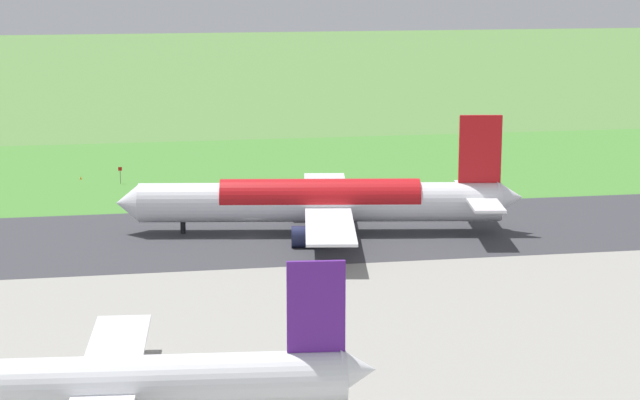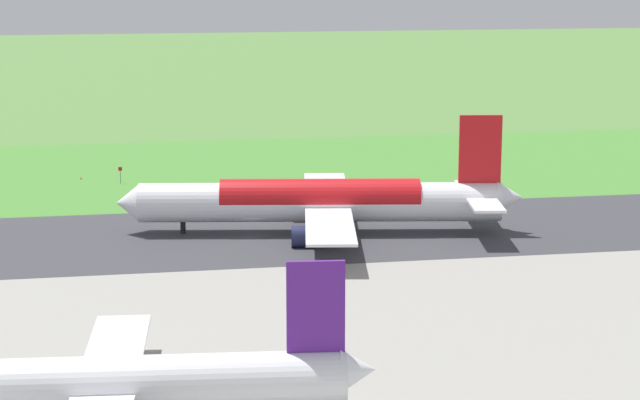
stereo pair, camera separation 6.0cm
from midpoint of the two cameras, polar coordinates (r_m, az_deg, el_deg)
name	(u,v)px [view 1 (the left image)]	position (r m, az deg, el deg)	size (l,w,h in m)	color
ground_plane	(252,236)	(154.19, -3.35, -1.76)	(800.00, 800.00, 0.00)	#547F3D
runway_asphalt	(252,236)	(154.19, -3.35, -1.75)	(600.00, 32.63, 0.06)	#38383D
grass_verge_foreground	(223,178)	(193.55, -4.76, 1.06)	(600.00, 80.00, 0.04)	#478534
airliner_main	(323,201)	(154.52, 0.13, -0.05)	(54.01, 44.40, 15.88)	white
airliner_parked_mid	(98,382)	(94.25, -10.82, -8.75)	(44.76, 36.67, 13.06)	white
no_stopping_sign	(120,174)	(190.89, -9.75, 1.26)	(0.60, 0.10, 2.77)	slate
traffic_cone_orange	(81,178)	(195.92, -11.63, 1.06)	(0.40, 0.40, 0.55)	orange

